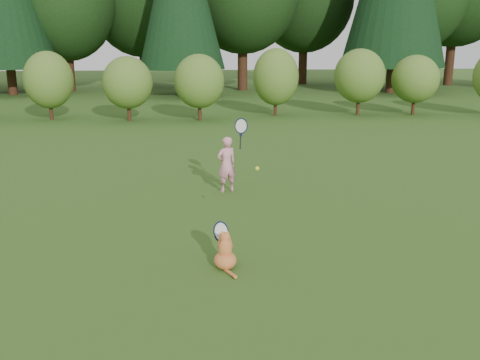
{
  "coord_description": "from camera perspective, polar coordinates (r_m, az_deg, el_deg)",
  "views": [
    {
      "loc": [
        -0.65,
        -7.83,
        2.96
      ],
      "look_at": [
        0.2,
        0.8,
        0.7
      ],
      "focal_mm": 40.0,
      "sensor_mm": 36.0,
      "label": 1
    }
  ],
  "objects": [
    {
      "name": "child",
      "position": [
        10.7,
        -1.4,
        1.81
      ],
      "size": [
        0.67,
        0.45,
        1.68
      ],
      "rotation": [
        0.0,
        0.0,
        3.53
      ],
      "color": "pink",
      "rests_on": "ground"
    },
    {
      "name": "shrub_row",
      "position": [
        20.9,
        -3.9,
        10.29
      ],
      "size": [
        28.0,
        3.0,
        2.8
      ],
      "primitive_type": null,
      "color": "#527023",
      "rests_on": "ground"
    },
    {
      "name": "ground",
      "position": [
        8.39,
        -0.83,
        -6.04
      ],
      "size": [
        100.0,
        100.0,
        0.0
      ],
      "primitive_type": "plane",
      "color": "#304E16",
      "rests_on": "ground"
    },
    {
      "name": "cat",
      "position": [
        7.2,
        -1.62,
        -7.34
      ],
      "size": [
        0.38,
        0.75,
        0.7
      ],
      "rotation": [
        0.0,
        0.0,
        -0.04
      ],
      "color": "#CB6C27",
      "rests_on": "ground"
    },
    {
      "name": "tennis_ball",
      "position": [
        7.91,
        1.85,
        1.23
      ],
      "size": [
        0.06,
        0.06,
        0.06
      ],
      "color": "yellow",
      "rests_on": "ground"
    }
  ]
}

